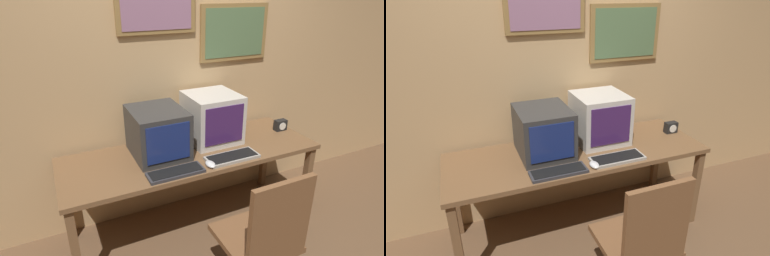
% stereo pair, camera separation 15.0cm
% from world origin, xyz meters
% --- Properties ---
extents(wall_back, '(8.00, 0.08, 2.60)m').
position_xyz_m(wall_back, '(0.00, 1.26, 1.31)').
color(wall_back, tan).
rests_on(wall_back, ground_plane).
extents(desk, '(2.04, 0.69, 0.74)m').
position_xyz_m(desk, '(0.00, 0.84, 0.67)').
color(desk, brown).
rests_on(desk, ground_plane).
extents(monitor_left, '(0.39, 0.47, 0.37)m').
position_xyz_m(monitor_left, '(-0.25, 0.92, 0.93)').
color(monitor_left, '#333333').
rests_on(monitor_left, desk).
extents(monitor_right, '(0.41, 0.42, 0.40)m').
position_xyz_m(monitor_right, '(0.25, 0.98, 0.95)').
color(monitor_right, beige).
rests_on(monitor_right, desk).
extents(keyboard_main, '(0.41, 0.14, 0.03)m').
position_xyz_m(keyboard_main, '(-0.25, 0.58, 0.76)').
color(keyboard_main, '#333338').
rests_on(keyboard_main, desk).
extents(keyboard_side, '(0.41, 0.16, 0.03)m').
position_xyz_m(keyboard_side, '(0.23, 0.61, 0.76)').
color(keyboard_side, '#A8A399').
rests_on(keyboard_side, desk).
extents(mouse_near_keyboard, '(0.07, 0.11, 0.04)m').
position_xyz_m(mouse_near_keyboard, '(0.02, 0.57, 0.76)').
color(mouse_near_keyboard, silver).
rests_on(mouse_near_keyboard, desk).
extents(desk_clock, '(0.11, 0.07, 0.10)m').
position_xyz_m(desk_clock, '(0.91, 0.88, 0.79)').
color(desk_clock, black).
rests_on(desk_clock, desk).
extents(office_chair, '(0.46, 0.46, 1.01)m').
position_xyz_m(office_chair, '(0.08, 0.00, 0.44)').
color(office_chair, black).
rests_on(office_chair, ground_plane).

